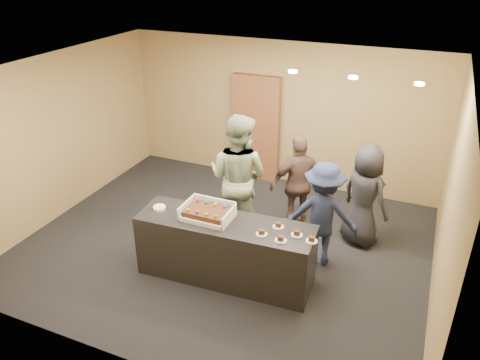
{
  "coord_description": "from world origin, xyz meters",
  "views": [
    {
      "loc": [
        2.58,
        -5.49,
        4.17
      ],
      "look_at": [
        0.25,
        0.0,
        1.17
      ],
      "focal_mm": 35.0,
      "sensor_mm": 36.0,
      "label": 1
    }
  ],
  "objects_px": {
    "sheet_cake": "(207,212)",
    "person_dark_suit": "(364,196)",
    "person_sage_man": "(238,177)",
    "storage_cabinet": "(256,129)",
    "person_brown_extra": "(299,183)",
    "person_server_grey": "(239,195)",
    "serving_counter": "(225,250)",
    "cake_box": "(208,214)",
    "plate_stack": "(159,208)",
    "person_navy_man": "(323,214)"
  },
  "relations": [
    {
      "from": "storage_cabinet",
      "to": "sheet_cake",
      "type": "height_order",
      "value": "storage_cabinet"
    },
    {
      "from": "person_server_grey",
      "to": "person_sage_man",
      "type": "height_order",
      "value": "person_sage_man"
    },
    {
      "from": "storage_cabinet",
      "to": "person_dark_suit",
      "type": "bearing_deg",
      "value": -32.43
    },
    {
      "from": "cake_box",
      "to": "person_dark_suit",
      "type": "xyz_separation_m",
      "value": [
        1.82,
        1.62,
        -0.14
      ]
    },
    {
      "from": "serving_counter",
      "to": "person_sage_man",
      "type": "height_order",
      "value": "person_sage_man"
    },
    {
      "from": "plate_stack",
      "to": "person_server_grey",
      "type": "height_order",
      "value": "person_server_grey"
    },
    {
      "from": "plate_stack",
      "to": "person_sage_man",
      "type": "xyz_separation_m",
      "value": [
        0.7,
        1.15,
        0.08
      ]
    },
    {
      "from": "serving_counter",
      "to": "storage_cabinet",
      "type": "height_order",
      "value": "storage_cabinet"
    },
    {
      "from": "storage_cabinet",
      "to": "plate_stack",
      "type": "height_order",
      "value": "storage_cabinet"
    },
    {
      "from": "cake_box",
      "to": "plate_stack",
      "type": "bearing_deg",
      "value": -173.89
    },
    {
      "from": "sheet_cake",
      "to": "person_dark_suit",
      "type": "xyz_separation_m",
      "value": [
        1.82,
        1.64,
        -0.19
      ]
    },
    {
      "from": "cake_box",
      "to": "person_server_grey",
      "type": "relative_size",
      "value": 0.45
    },
    {
      "from": "sheet_cake",
      "to": "plate_stack",
      "type": "xyz_separation_m",
      "value": [
        -0.72,
        -0.05,
        -0.08
      ]
    },
    {
      "from": "person_brown_extra",
      "to": "plate_stack",
      "type": "bearing_deg",
      "value": 11.28
    },
    {
      "from": "serving_counter",
      "to": "person_navy_man",
      "type": "height_order",
      "value": "person_navy_man"
    },
    {
      "from": "storage_cabinet",
      "to": "person_sage_man",
      "type": "height_order",
      "value": "storage_cabinet"
    },
    {
      "from": "storage_cabinet",
      "to": "cake_box",
      "type": "relative_size",
      "value": 3.11
    },
    {
      "from": "person_sage_man",
      "to": "person_navy_man",
      "type": "bearing_deg",
      "value": 176.83
    },
    {
      "from": "person_sage_man",
      "to": "person_navy_man",
      "type": "height_order",
      "value": "person_sage_man"
    },
    {
      "from": "storage_cabinet",
      "to": "person_sage_man",
      "type": "relative_size",
      "value": 1.02
    },
    {
      "from": "serving_counter",
      "to": "plate_stack",
      "type": "relative_size",
      "value": 13.92
    },
    {
      "from": "plate_stack",
      "to": "person_brown_extra",
      "type": "height_order",
      "value": "person_brown_extra"
    },
    {
      "from": "serving_counter",
      "to": "plate_stack",
      "type": "distance_m",
      "value": 1.08
    },
    {
      "from": "cake_box",
      "to": "serving_counter",
      "type": "bearing_deg",
      "value": -5.44
    },
    {
      "from": "serving_counter",
      "to": "cake_box",
      "type": "distance_m",
      "value": 0.56
    },
    {
      "from": "storage_cabinet",
      "to": "person_dark_suit",
      "type": "relative_size",
      "value": 1.28
    },
    {
      "from": "cake_box",
      "to": "person_navy_man",
      "type": "distance_m",
      "value": 1.62
    },
    {
      "from": "person_dark_suit",
      "to": "person_server_grey",
      "type": "bearing_deg",
      "value": 48.43
    },
    {
      "from": "person_brown_extra",
      "to": "person_dark_suit",
      "type": "distance_m",
      "value": 1.03
    },
    {
      "from": "storage_cabinet",
      "to": "person_brown_extra",
      "type": "distance_m",
      "value": 1.99
    },
    {
      "from": "sheet_cake",
      "to": "person_sage_man",
      "type": "relative_size",
      "value": 0.28
    },
    {
      "from": "sheet_cake",
      "to": "person_navy_man",
      "type": "height_order",
      "value": "person_navy_man"
    },
    {
      "from": "person_brown_extra",
      "to": "person_dark_suit",
      "type": "height_order",
      "value": "person_dark_suit"
    },
    {
      "from": "person_server_grey",
      "to": "person_navy_man",
      "type": "xyz_separation_m",
      "value": [
        1.35,
        -0.17,
        0.06
      ]
    },
    {
      "from": "sheet_cake",
      "to": "person_brown_extra",
      "type": "height_order",
      "value": "person_brown_extra"
    },
    {
      "from": "person_server_grey",
      "to": "person_sage_man",
      "type": "distance_m",
      "value": 0.28
    },
    {
      "from": "person_dark_suit",
      "to": "person_navy_man",
      "type": "bearing_deg",
      "value": 89.61
    },
    {
      "from": "cake_box",
      "to": "person_brown_extra",
      "type": "xyz_separation_m",
      "value": [
        0.78,
        1.62,
        -0.14
      ]
    },
    {
      "from": "plate_stack",
      "to": "person_sage_man",
      "type": "bearing_deg",
      "value": 58.78
    },
    {
      "from": "plate_stack",
      "to": "person_server_grey",
      "type": "xyz_separation_m",
      "value": [
        0.73,
        1.11,
        -0.19
      ]
    },
    {
      "from": "person_server_grey",
      "to": "person_dark_suit",
      "type": "relative_size",
      "value": 0.91
    },
    {
      "from": "sheet_cake",
      "to": "plate_stack",
      "type": "height_order",
      "value": "sheet_cake"
    },
    {
      "from": "person_server_grey",
      "to": "storage_cabinet",
      "type": "bearing_deg",
      "value": -80.42
    },
    {
      "from": "person_sage_man",
      "to": "person_dark_suit",
      "type": "relative_size",
      "value": 1.25
    },
    {
      "from": "person_navy_man",
      "to": "cake_box",
      "type": "bearing_deg",
      "value": 24.7
    },
    {
      "from": "storage_cabinet",
      "to": "person_sage_man",
      "type": "bearing_deg",
      "value": -76.06
    },
    {
      "from": "sheet_cake",
      "to": "plate_stack",
      "type": "bearing_deg",
      "value": -175.83
    },
    {
      "from": "serving_counter",
      "to": "sheet_cake",
      "type": "height_order",
      "value": "sheet_cake"
    },
    {
      "from": "sheet_cake",
      "to": "person_sage_man",
      "type": "height_order",
      "value": "person_sage_man"
    },
    {
      "from": "plate_stack",
      "to": "person_navy_man",
      "type": "xyz_separation_m",
      "value": [
        2.08,
        0.94,
        -0.13
      ]
    }
  ]
}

